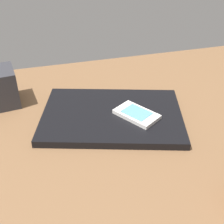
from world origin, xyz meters
The scene contains 3 objects.
desk_surface centered at (0.00, 0.00, 1.50)cm, with size 120.00×80.00×3.00cm, color brown.
laptop_closed centered at (7.25, -3.12, 3.91)cm, with size 35.05×24.12×1.83cm, color black.
cell_phone_on_laptop centered at (1.79, 0.06, 5.37)cm, with size 10.93×12.29×1.16cm.
Camera 1 is at (23.94, 56.17, 46.03)cm, focal length 46.99 mm.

